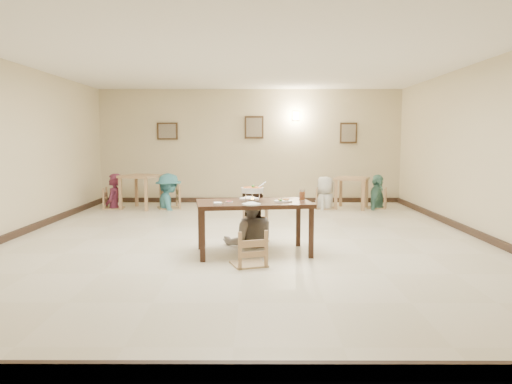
{
  "coord_description": "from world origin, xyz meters",
  "views": [
    {
      "loc": [
        0.19,
        -8.32,
        1.67
      ],
      "look_at": [
        0.17,
        -0.39,
        0.84
      ],
      "focal_mm": 35.0,
      "sensor_mm": 36.0,
      "label": 1
    }
  ],
  "objects_px": {
    "bg_table_right": "(352,183)",
    "bg_chair_rl": "(325,190)",
    "curry_warmer": "(252,190)",
    "bg_diner_a": "(113,174)",
    "bg_chair_rr": "(377,189)",
    "main_table": "(254,207)",
    "bg_chair_lr": "(168,186)",
    "bg_diner_d": "(378,174)",
    "chair_far": "(250,212)",
    "bg_chair_ll": "(114,189)",
    "drink_glass": "(302,195)",
    "main_diner": "(250,190)",
    "bg_diner_c": "(326,176)",
    "bg_diner_b": "(168,173)",
    "bg_table_left": "(141,181)",
    "chair_near": "(249,231)"
  },
  "relations": [
    {
      "from": "main_diner",
      "to": "bg_diner_c",
      "type": "relative_size",
      "value": 1.13
    },
    {
      "from": "curry_warmer",
      "to": "bg_diner_a",
      "type": "height_order",
      "value": "bg_diner_a"
    },
    {
      "from": "chair_far",
      "to": "bg_chair_ll",
      "type": "distance_m",
      "value": 5.28
    },
    {
      "from": "main_table",
      "to": "bg_diner_d",
      "type": "relative_size",
      "value": 1.07
    },
    {
      "from": "drink_glass",
      "to": "bg_diner_a",
      "type": "bearing_deg",
      "value": 132.02
    },
    {
      "from": "main_diner",
      "to": "bg_chair_ll",
      "type": "distance_m",
      "value": 5.37
    },
    {
      "from": "drink_glass",
      "to": "bg_diner_d",
      "type": "relative_size",
      "value": 0.1
    },
    {
      "from": "bg_diner_c",
      "to": "bg_diner_b",
      "type": "bearing_deg",
      "value": -70.22
    },
    {
      "from": "chair_far",
      "to": "curry_warmer",
      "type": "distance_m",
      "value": 0.89
    },
    {
      "from": "main_diner",
      "to": "bg_diner_c",
      "type": "distance_m",
      "value": 4.55
    },
    {
      "from": "bg_table_left",
      "to": "bg_diner_c",
      "type": "height_order",
      "value": "bg_diner_c"
    },
    {
      "from": "chair_far",
      "to": "bg_chair_lr",
      "type": "relative_size",
      "value": 0.94
    },
    {
      "from": "drink_glass",
      "to": "bg_table_right",
      "type": "height_order",
      "value": "drink_glass"
    },
    {
      "from": "main_diner",
      "to": "drink_glass",
      "type": "height_order",
      "value": "main_diner"
    },
    {
      "from": "bg_diner_a",
      "to": "bg_diner_c",
      "type": "xyz_separation_m",
      "value": [
        5.15,
        0.03,
        -0.07
      ]
    },
    {
      "from": "bg_chair_rr",
      "to": "bg_diner_b",
      "type": "xyz_separation_m",
      "value": [
        -5.11,
        -0.08,
        0.39
      ]
    },
    {
      "from": "chair_near",
      "to": "bg_diner_a",
      "type": "distance_m",
      "value": 6.45
    },
    {
      "from": "curry_warmer",
      "to": "bg_chair_rl",
      "type": "relative_size",
      "value": 0.39
    },
    {
      "from": "bg_chair_lr",
      "to": "bg_chair_rl",
      "type": "distance_m",
      "value": 3.82
    },
    {
      "from": "main_diner",
      "to": "bg_chair_lr",
      "type": "height_order",
      "value": "main_diner"
    },
    {
      "from": "main_diner",
      "to": "bg_chair_rr",
      "type": "relative_size",
      "value": 1.9
    },
    {
      "from": "bg_diner_a",
      "to": "bg_chair_rr",
      "type": "bearing_deg",
      "value": 92.44
    },
    {
      "from": "bg_diner_a",
      "to": "bg_diner_c",
      "type": "height_order",
      "value": "bg_diner_a"
    },
    {
      "from": "main_table",
      "to": "bg_chair_rl",
      "type": "height_order",
      "value": "bg_chair_rl"
    },
    {
      "from": "bg_chair_rl",
      "to": "chair_near",
      "type": "bearing_deg",
      "value": 172.79
    },
    {
      "from": "curry_warmer",
      "to": "bg_diner_c",
      "type": "distance_m",
      "value": 5.16
    },
    {
      "from": "drink_glass",
      "to": "bg_chair_ll",
      "type": "distance_m",
      "value": 6.24
    },
    {
      "from": "main_table",
      "to": "main_diner",
      "type": "relative_size",
      "value": 1.0
    },
    {
      "from": "chair_far",
      "to": "bg_chair_rr",
      "type": "bearing_deg",
      "value": 75.93
    },
    {
      "from": "bg_table_right",
      "to": "bg_chair_rl",
      "type": "relative_size",
      "value": 1.04
    },
    {
      "from": "bg_chair_rl",
      "to": "bg_diner_c",
      "type": "relative_size",
      "value": 0.59
    },
    {
      "from": "main_table",
      "to": "bg_diner_a",
      "type": "relative_size",
      "value": 1.03
    },
    {
      "from": "bg_chair_ll",
      "to": "bg_diner_a",
      "type": "xyz_separation_m",
      "value": [
        -0.0,
        0.0,
        0.37
      ]
    },
    {
      "from": "bg_diner_d",
      "to": "curry_warmer",
      "type": "bearing_deg",
      "value": 172.42
    },
    {
      "from": "bg_chair_rl",
      "to": "bg_chair_lr",
      "type": "bearing_deg",
      "value": 100.16
    },
    {
      "from": "bg_chair_lr",
      "to": "bg_diner_d",
      "type": "height_order",
      "value": "bg_diner_d"
    },
    {
      "from": "bg_chair_rl",
      "to": "bg_diner_d",
      "type": "bearing_deg",
      "value": -74.48
    },
    {
      "from": "main_table",
      "to": "curry_warmer",
      "type": "distance_m",
      "value": 0.26
    },
    {
      "from": "main_diner",
      "to": "curry_warmer",
      "type": "height_order",
      "value": "main_diner"
    },
    {
      "from": "main_table",
      "to": "bg_table_right",
      "type": "xyz_separation_m",
      "value": [
        2.35,
        4.86,
        -0.07
      ]
    },
    {
      "from": "chair_near",
      "to": "main_diner",
      "type": "distance_m",
      "value": 1.39
    },
    {
      "from": "chair_far",
      "to": "chair_near",
      "type": "distance_m",
      "value": 1.43
    },
    {
      "from": "main_table",
      "to": "bg_diner_a",
      "type": "height_order",
      "value": "bg_diner_a"
    },
    {
      "from": "bg_chair_rr",
      "to": "bg_chair_lr",
      "type": "bearing_deg",
      "value": -70.34
    },
    {
      "from": "bg_chair_ll",
      "to": "bg_chair_rl",
      "type": "distance_m",
      "value": 5.15
    },
    {
      "from": "main_diner",
      "to": "bg_table_left",
      "type": "distance_m",
      "value": 4.99
    },
    {
      "from": "bg_table_right",
      "to": "bg_chair_rl",
      "type": "height_order",
      "value": "bg_chair_rl"
    },
    {
      "from": "main_table",
      "to": "main_diner",
      "type": "height_order",
      "value": "main_diner"
    },
    {
      "from": "bg_chair_rr",
      "to": "bg_diner_a",
      "type": "height_order",
      "value": "bg_diner_a"
    },
    {
      "from": "bg_diner_d",
      "to": "main_diner",
      "type": "bearing_deg",
      "value": 168.13
    }
  ]
}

